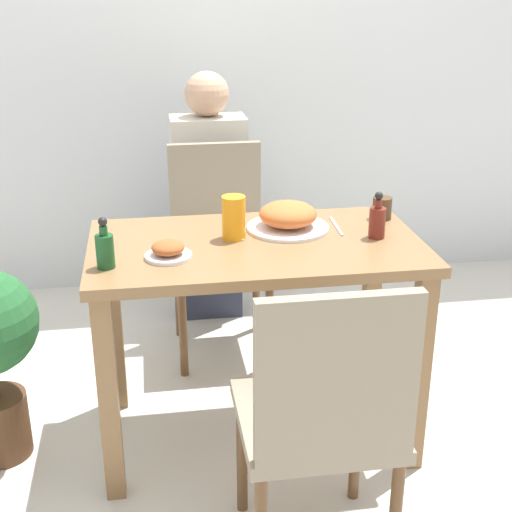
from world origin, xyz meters
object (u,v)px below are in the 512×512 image
chair_near (323,413)px  chair_far (219,238)px  sauce_bottle (377,220)px  juice_glass (234,218)px  food_plate (288,217)px  person_figure (209,199)px  drink_cup (382,208)px  side_plate (168,251)px  condiment_bottle (105,249)px

chair_near → chair_far: bearing=-84.5°
chair_far → sauce_bottle: sauce_bottle is taller
juice_glass → food_plate: bearing=16.9°
juice_glass → person_figure: (0.01, 1.00, -0.24)m
chair_near → sauce_bottle: 0.77m
drink_cup → side_plate: bearing=-161.2°
drink_cup → sauce_bottle: sauce_bottle is taller
drink_cup → person_figure: person_figure is taller
condiment_bottle → person_figure: 1.28m
sauce_bottle → person_figure: 1.18m
drink_cup → condiment_bottle: (-0.96, -0.31, 0.02)m
chair_far → sauce_bottle: size_ratio=5.63×
drink_cup → chair_far: bearing=135.1°
condiment_bottle → sauce_bottle: bearing=8.1°
chair_near → person_figure: size_ratio=0.77×
side_plate → sauce_bottle: 0.70m
food_plate → person_figure: size_ratio=0.24×
juice_glass → sauce_bottle: 0.48m
person_figure → drink_cup: bearing=-58.2°
side_plate → condiment_bottle: 0.20m
food_plate → sauce_bottle: bearing=-24.4°
chair_far → person_figure: 0.35m
food_plate → condiment_bottle: (-0.61, -0.25, 0.02)m
chair_far → side_plate: size_ratio=6.12×
chair_near → person_figure: person_figure is taller
food_plate → juice_glass: juice_glass is taller
food_plate → sauce_bottle: size_ratio=1.78×
food_plate → juice_glass: bearing=-163.1°
side_plate → drink_cup: 0.82m
food_plate → side_plate: bearing=-154.1°
food_plate → condiment_bottle: condiment_bottle is taller
chair_far → condiment_bottle: size_ratio=5.63×
food_plate → chair_far: bearing=106.9°
chair_near → food_plate: bearing=-93.9°
chair_near → side_plate: (-0.37, 0.55, 0.26)m
juice_glass → person_figure: bearing=89.6°
juice_glass → sauce_bottle: bearing=-8.0°
chair_far → drink_cup: (0.54, -0.54, 0.28)m
chair_far → condiment_bottle: 1.00m
sauce_bottle → condiment_bottle: size_ratio=1.00×
drink_cup → juice_glass: juice_glass is taller
chair_near → juice_glass: bearing=-78.4°
chair_near → chair_far: (-0.13, 1.35, 0.00)m
chair_near → chair_far: 1.36m
person_figure → side_plate: bearing=-101.5°
chair_near → food_plate: size_ratio=3.16×
drink_cup → condiment_bottle: condiment_bottle is taller
side_plate → sauce_bottle: size_ratio=0.92×
chair_near → side_plate: 0.71m
juice_glass → chair_near: bearing=-78.4°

